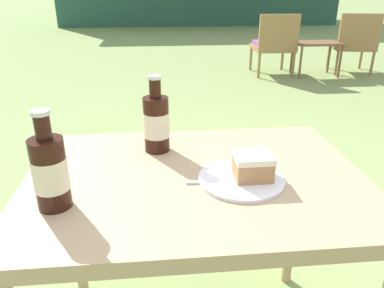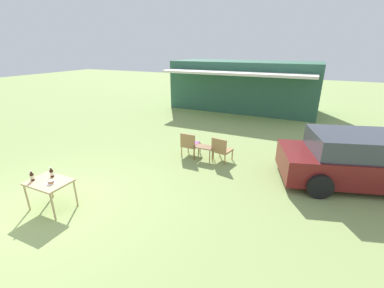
{
  "view_description": "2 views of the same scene",
  "coord_description": "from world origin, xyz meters",
  "px_view_note": "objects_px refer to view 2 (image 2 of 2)",
  "views": [
    {
      "loc": [
        -0.1,
        -0.91,
        1.18
      ],
      "look_at": [
        0.0,
        0.1,
        0.74
      ],
      "focal_mm": 35.0,
      "sensor_mm": 36.0,
      "label": 1
    },
    {
      "loc": [
        5.03,
        -3.18,
        3.48
      ],
      "look_at": [
        2.12,
        2.98,
        0.9
      ],
      "focal_mm": 24.0,
      "sensor_mm": 36.0,
      "label": 2
    }
  ],
  "objects_px": {
    "parked_car": "(360,160)",
    "cola_bottle_far": "(32,177)",
    "patio_table": "(49,184)",
    "wicker_chair_plain": "(221,149)",
    "cake_on_plate": "(50,182)",
    "wicker_chair_cushioned": "(190,143)",
    "garden_side_table": "(204,148)",
    "cola_bottle_near": "(52,173)"
  },
  "relations": [
    {
      "from": "parked_car",
      "to": "cola_bottle_far",
      "type": "height_order",
      "value": "parked_car"
    },
    {
      "from": "parked_car",
      "to": "patio_table",
      "type": "bearing_deg",
      "value": -162.97
    },
    {
      "from": "wicker_chair_plain",
      "to": "cake_on_plate",
      "type": "bearing_deg",
      "value": 70.4
    },
    {
      "from": "wicker_chair_cushioned",
      "to": "cake_on_plate",
      "type": "relative_size",
      "value": 3.53
    },
    {
      "from": "garden_side_table",
      "to": "cola_bottle_near",
      "type": "xyz_separation_m",
      "value": [
        -2.17,
        -3.84,
        0.39
      ]
    },
    {
      "from": "garden_side_table",
      "to": "cola_bottle_far",
      "type": "relative_size",
      "value": 2.48
    },
    {
      "from": "patio_table",
      "to": "cake_on_plate",
      "type": "xyz_separation_m",
      "value": [
        0.13,
        -0.05,
        0.09
      ]
    },
    {
      "from": "wicker_chair_plain",
      "to": "cake_on_plate",
      "type": "relative_size",
      "value": 3.53
    },
    {
      "from": "garden_side_table",
      "to": "patio_table",
      "type": "distance_m",
      "value": 4.52
    },
    {
      "from": "parked_car",
      "to": "cola_bottle_near",
      "type": "bearing_deg",
      "value": -164.5
    },
    {
      "from": "wicker_chair_plain",
      "to": "patio_table",
      "type": "relative_size",
      "value": 0.87
    },
    {
      "from": "patio_table",
      "to": "garden_side_table",
      "type": "bearing_deg",
      "value": 62.77
    },
    {
      "from": "patio_table",
      "to": "cola_bottle_far",
      "type": "distance_m",
      "value": 0.4
    },
    {
      "from": "wicker_chair_plain",
      "to": "patio_table",
      "type": "distance_m",
      "value": 4.87
    },
    {
      "from": "cake_on_plate",
      "to": "cola_bottle_near",
      "type": "xyz_separation_m",
      "value": [
        -0.24,
        0.22,
        0.07
      ]
    },
    {
      "from": "cake_on_plate",
      "to": "patio_table",
      "type": "bearing_deg",
      "value": 161.26
    },
    {
      "from": "parked_car",
      "to": "wicker_chair_cushioned",
      "type": "height_order",
      "value": "parked_car"
    },
    {
      "from": "cola_bottle_near",
      "to": "wicker_chair_cushioned",
      "type": "bearing_deg",
      "value": 67.79
    },
    {
      "from": "wicker_chair_cushioned",
      "to": "garden_side_table",
      "type": "distance_m",
      "value": 0.57
    },
    {
      "from": "parked_car",
      "to": "cola_bottle_near",
      "type": "distance_m",
      "value": 7.71
    },
    {
      "from": "garden_side_table",
      "to": "cola_bottle_far",
      "type": "distance_m",
      "value": 4.81
    },
    {
      "from": "wicker_chair_plain",
      "to": "cola_bottle_far",
      "type": "xyz_separation_m",
      "value": [
        -2.97,
        -4.22,
        0.35
      ]
    },
    {
      "from": "parked_car",
      "to": "cola_bottle_near",
      "type": "height_order",
      "value": "parked_car"
    },
    {
      "from": "parked_car",
      "to": "patio_table",
      "type": "relative_size",
      "value": 4.73
    },
    {
      "from": "cola_bottle_near",
      "to": "garden_side_table",
      "type": "bearing_deg",
      "value": 60.52
    },
    {
      "from": "cola_bottle_near",
      "to": "cola_bottle_far",
      "type": "bearing_deg",
      "value": -129.09
    },
    {
      "from": "parked_car",
      "to": "wicker_chair_cushioned",
      "type": "bearing_deg",
      "value": 165.24
    },
    {
      "from": "wicker_chair_plain",
      "to": "cola_bottle_near",
      "type": "height_order",
      "value": "cola_bottle_near"
    },
    {
      "from": "wicker_chair_cushioned",
      "to": "garden_side_table",
      "type": "xyz_separation_m",
      "value": [
        0.56,
        -0.11,
        -0.03
      ]
    },
    {
      "from": "wicker_chair_cushioned",
      "to": "garden_side_table",
      "type": "relative_size",
      "value": 1.38
    },
    {
      "from": "patio_table",
      "to": "wicker_chair_cushioned",
      "type": "bearing_deg",
      "value": 69.91
    },
    {
      "from": "patio_table",
      "to": "cake_on_plate",
      "type": "height_order",
      "value": "cake_on_plate"
    },
    {
      "from": "cake_on_plate",
      "to": "cola_bottle_near",
      "type": "height_order",
      "value": "cola_bottle_near"
    },
    {
      "from": "parked_car",
      "to": "cola_bottle_near",
      "type": "xyz_separation_m",
      "value": [
        -6.51,
        -4.12,
        0.11
      ]
    },
    {
      "from": "wicker_chair_cushioned",
      "to": "parked_car",
      "type": "bearing_deg",
      "value": -176.92
    },
    {
      "from": "parked_car",
      "to": "wicker_chair_plain",
      "type": "relative_size",
      "value": 5.41
    },
    {
      "from": "cake_on_plate",
      "to": "wicker_chair_plain",
      "type": "bearing_deg",
      "value": 58.96
    },
    {
      "from": "parked_car",
      "to": "wicker_chair_plain",
      "type": "xyz_separation_m",
      "value": [
        -3.78,
        -0.2,
        -0.24
      ]
    },
    {
      "from": "patio_table",
      "to": "cola_bottle_near",
      "type": "xyz_separation_m",
      "value": [
        -0.1,
        0.18,
        0.16
      ]
    },
    {
      "from": "cola_bottle_near",
      "to": "cake_on_plate",
      "type": "bearing_deg",
      "value": -43.63
    },
    {
      "from": "patio_table",
      "to": "cake_on_plate",
      "type": "bearing_deg",
      "value": -18.74
    },
    {
      "from": "cake_on_plate",
      "to": "cola_bottle_far",
      "type": "bearing_deg",
      "value": -170.91
    }
  ]
}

